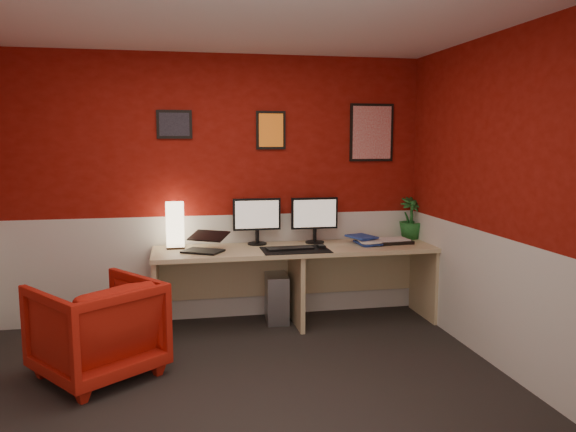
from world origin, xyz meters
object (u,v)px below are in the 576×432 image
Objects in this scene: laptop at (203,240)px; potted_plant at (411,218)px; monitor_right at (315,213)px; monitor_left at (257,214)px; pc_tower at (276,296)px; armchair at (97,329)px; shoji_lamp at (175,226)px; desk at (296,286)px; zen_tray at (392,242)px.

laptop is 0.80× the size of potted_plant.
potted_plant is (0.99, 0.05, -0.08)m from monitor_right.
pc_tower is at bearing -14.19° from monitor_left.
laptop is 0.57× the size of monitor_left.
laptop is 0.42× the size of armchair.
laptop is at bearing -171.92° from potted_plant.
laptop is (0.23, -0.24, -0.09)m from shoji_lamp.
desk is at bearing -42.83° from pc_tower.
desk is 4.48× the size of monitor_left.
pc_tower is at bearing -178.27° from monitor_right.
pc_tower is (0.17, -0.04, -0.80)m from monitor_left.
shoji_lamp is at bearing -155.66° from armchair.
monitor_left reaches higher than shoji_lamp.
potted_plant is at bearing 1.23° from shoji_lamp.
desk is at bearing 170.56° from armchair.
zen_tray is 0.78× the size of pc_tower.
pc_tower is at bearing -177.53° from potted_plant.
monitor_right is (0.55, -0.03, 0.00)m from monitor_left.
desk is at bearing -178.25° from zen_tray.
zen_tray is (1.27, -0.18, -0.28)m from monitor_left.
laptop is 1.23m from armchair.
monitor_left is (0.76, 0.03, 0.09)m from shoji_lamp.
monitor_left reaches higher than zen_tray.
monitor_right is 0.74× the size of armchair.
potted_plant is at bearing 10.63° from desk.
desk is 6.29× the size of potted_plant.
monitor_right is 2.25m from armchair.
shoji_lamp is 1.17m from pc_tower.
zen_tray is at bearing 33.86° from laptop.
monitor_left is 1.55m from potted_plant.
laptop is 2.09m from potted_plant.
shoji_lamp is at bearing -178.77° from potted_plant.
zen_tray is at bearing -3.40° from pc_tower.
monitor_left is at bearing 176.63° from monitor_right.
laptop is (-0.85, -0.07, 0.47)m from desk.
pc_tower is 0.57× the size of armchair.
laptop is 1.12m from monitor_right.
armchair is at bearing -152.43° from desk.
potted_plant is 0.92× the size of pc_tower.
monitor_left is 1.00× the size of monitor_right.
monitor_right reaches higher than desk.
shoji_lamp is at bearing -176.79° from pc_tower.
shoji_lamp is 1.21× the size of laptop.
monitor_left is 1.32m from zen_tray.
armchair is at bearing -159.15° from potted_plant.
laptop is 0.57× the size of monitor_right.
pc_tower is at bearing -0.61° from shoji_lamp.
armchair is at bearing -161.01° from zen_tray.
armchair is (-0.81, -0.80, -0.48)m from laptop.
potted_plant reaches higher than shoji_lamp.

